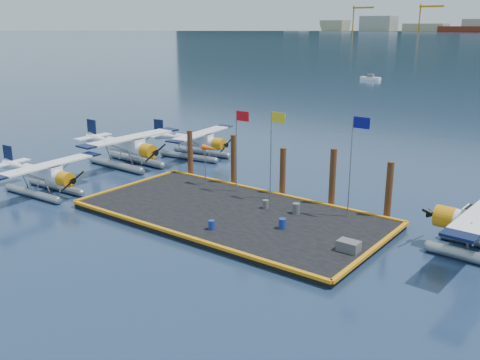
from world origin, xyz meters
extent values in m
plane|color=navy|center=(0.00, 0.00, 0.00)|extent=(4000.00, 4000.00, 0.00)
cube|color=black|center=(0.00, 0.00, 0.20)|extent=(20.00, 10.00, 0.40)
cylinder|color=orange|center=(-420.00, 895.00, 22.00)|extent=(2.40, 2.40, 44.00)
cylinder|color=orange|center=(-300.00, 895.00, 22.00)|extent=(2.40, 2.40, 44.00)
cone|color=black|center=(-350.00, 1500.00, 0.00)|extent=(1400.00, 1400.00, 520.00)
cylinder|color=gray|center=(-14.52, -3.40, 0.28)|extent=(5.85, 0.88, 0.56)
cylinder|color=gray|center=(-14.41, -5.47, 0.28)|extent=(5.85, 0.88, 0.56)
cylinder|color=white|center=(-14.28, -4.42, 1.55)|extent=(4.42, 1.27, 1.03)
cube|color=white|center=(-13.71, -4.39, 1.88)|extent=(2.12, 1.14, 0.85)
cube|color=black|center=(-13.43, -4.38, 2.07)|extent=(1.37, 1.06, 0.52)
cylinder|color=orange|center=(-11.83, -4.29, 1.55)|extent=(1.00, 1.14, 1.09)
cube|color=black|center=(-11.04, -4.25, 1.55)|extent=(0.17, 2.09, 1.06)
cube|color=white|center=(-13.71, -4.39, 2.35)|extent=(1.86, 8.53, 0.11)
cube|color=black|center=(-13.93, -0.35, 2.35)|extent=(1.45, 0.92, 0.12)
cube|color=black|center=(-18.60, -4.66, 2.40)|extent=(1.04, 0.17, 1.60)
cube|color=white|center=(-18.50, -4.65, 1.79)|extent=(1.02, 3.24, 0.09)
cylinder|color=gray|center=(-15.82, 6.07, 0.33)|extent=(6.74, 0.85, 0.65)
cylinder|color=gray|center=(-15.89, 3.68, 0.33)|extent=(6.74, 0.85, 0.65)
cylinder|color=white|center=(-15.64, 4.87, 1.79)|extent=(5.08, 1.34, 1.19)
cube|color=white|center=(-14.99, 4.85, 2.17)|extent=(2.42, 1.26, 0.98)
cube|color=black|center=(-14.66, 4.84, 2.39)|extent=(1.55, 1.18, 0.60)
cylinder|color=orange|center=(-12.82, 4.79, 1.79)|extent=(1.12, 1.29, 1.26)
cube|color=black|center=(-11.90, 4.76, 1.79)|extent=(0.14, 2.41, 1.22)
cube|color=white|center=(-14.99, 4.85, 2.71)|extent=(1.92, 9.80, 0.13)
cube|color=black|center=(-14.85, 9.51, 2.71)|extent=(1.66, 1.02, 0.14)
cube|color=black|center=(-15.13, 0.19, 2.71)|extent=(1.66, 1.02, 0.14)
cube|color=black|center=(-20.62, 5.02, 2.76)|extent=(1.20, 0.17, 1.84)
cube|color=white|center=(-20.51, 5.02, 2.06)|extent=(1.09, 3.71, 0.11)
cylinder|color=gray|center=(-13.13, 12.03, 0.29)|extent=(6.04, 1.33, 0.58)
cylinder|color=gray|center=(-12.86, 9.91, 0.29)|extent=(6.04, 1.33, 0.58)
cylinder|color=white|center=(-12.81, 10.99, 1.60)|extent=(4.61, 1.62, 1.07)
cube|color=white|center=(-12.23, 11.07, 1.94)|extent=(2.25, 1.32, 0.87)
cube|color=black|center=(-11.94, 11.10, 2.13)|extent=(1.47, 1.18, 0.53)
cylinder|color=orange|center=(-10.30, 11.31, 1.60)|extent=(1.10, 1.24, 1.12)
cube|color=black|center=(-9.49, 11.41, 1.60)|extent=(0.33, 2.15, 1.09)
cube|color=white|center=(-12.23, 11.07, 2.42)|extent=(2.53, 8.84, 0.12)
cube|color=black|center=(-12.75, 15.20, 2.42)|extent=(1.55, 1.05, 0.13)
cube|color=black|center=(-11.71, 6.93, 2.42)|extent=(1.55, 1.05, 0.13)
cube|color=black|center=(-17.23, 10.44, 2.47)|extent=(1.07, 0.25, 1.65)
cube|color=white|center=(-17.13, 10.45, 1.84)|extent=(1.28, 3.38, 0.10)
cylinder|color=orange|center=(12.63, 3.53, 1.79)|extent=(1.14, 1.31, 1.26)
cube|color=black|center=(11.71, 3.57, 1.79)|extent=(0.17, 2.42, 1.22)
cube|color=black|center=(14.61, -1.23, 2.72)|extent=(1.67, 1.05, 0.14)
cylinder|color=navy|center=(4.31, -0.53, 0.72)|extent=(0.45, 0.45, 0.63)
cylinder|color=navy|center=(0.99, -3.21, 0.69)|extent=(0.41, 0.41, 0.57)
cylinder|color=#4F5054|center=(3.57, 2.27, 0.75)|extent=(0.49, 0.49, 0.69)
cylinder|color=#4F5054|center=(1.40, 1.93, 0.69)|extent=(0.41, 0.41, 0.57)
cube|color=#4F5054|center=(9.00, -1.17, 0.70)|extent=(1.18, 0.79, 0.59)
cylinder|color=gray|center=(-2.50, 3.80, 3.40)|extent=(0.08, 0.08, 6.00)
cube|color=red|center=(-1.95, 3.80, 6.05)|extent=(1.10, 0.03, 0.70)
cylinder|color=gray|center=(0.50, 3.80, 3.50)|extent=(0.08, 0.08, 6.20)
cube|color=yellow|center=(1.05, 3.80, 6.25)|extent=(1.10, 0.03, 0.70)
cylinder|color=gray|center=(6.50, 3.80, 3.65)|extent=(0.08, 0.08, 6.50)
cube|color=navy|center=(7.05, 3.80, 6.55)|extent=(1.10, 0.03, 0.70)
cylinder|color=gray|center=(-5.50, 3.80, 1.90)|extent=(0.07, 0.07, 3.00)
cone|color=#E0560C|center=(-5.00, 3.80, 3.30)|extent=(1.40, 0.44, 0.44)
cylinder|color=#472714|center=(-8.50, 5.40, 2.00)|extent=(0.44, 0.44, 4.00)
cylinder|color=#472714|center=(-4.00, 5.40, 2.10)|extent=(0.44, 0.44, 4.20)
cylinder|color=#472714|center=(0.50, 5.40, 1.90)|extent=(0.44, 0.44, 3.80)
cylinder|color=#472714|center=(4.50, 5.40, 2.15)|extent=(0.44, 0.44, 4.30)
cylinder|color=#472714|center=(8.50, 5.40, 2.00)|extent=(0.44, 0.44, 4.00)
camera|label=1|loc=(20.46, -26.18, 12.30)|focal=40.00mm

